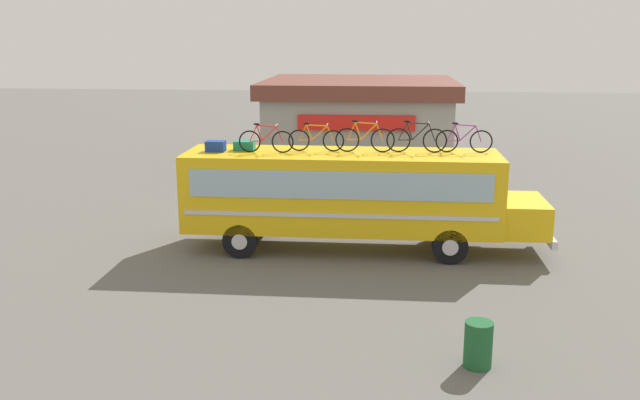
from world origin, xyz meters
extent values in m
plane|color=#605E59|center=(0.00, 0.00, 0.00)|extent=(120.00, 120.00, 0.00)
cube|color=yellow|center=(0.00, 0.00, 1.84)|extent=(9.38, 2.54, 2.29)
cube|color=yellow|center=(5.36, 0.00, 1.18)|extent=(1.35, 2.34, 0.97)
cube|color=#99B7C6|center=(0.00, -1.29, 2.27)|extent=(8.63, 0.04, 0.80)
cube|color=#99B7C6|center=(0.00, 1.29, 2.27)|extent=(8.63, 0.04, 0.80)
cube|color=silver|center=(0.00, -1.29, 1.38)|extent=(9.00, 0.03, 0.12)
cube|color=silver|center=(0.00, 1.29, 1.38)|extent=(9.00, 0.03, 0.12)
cube|color=silver|center=(6.10, 0.00, 0.62)|extent=(0.16, 2.42, 0.24)
cylinder|color=black|center=(3.19, -1.13, 0.51)|extent=(1.03, 0.28, 1.03)
cylinder|color=silver|center=(3.19, -1.13, 0.51)|extent=(0.46, 0.30, 0.46)
cylinder|color=black|center=(3.19, 1.13, 0.51)|extent=(1.03, 0.28, 1.03)
cylinder|color=silver|center=(3.19, 1.13, 0.51)|extent=(0.46, 0.30, 0.46)
cylinder|color=black|center=(-2.91, -1.13, 0.51)|extent=(1.03, 0.28, 1.03)
cylinder|color=silver|center=(-2.91, -1.13, 0.51)|extent=(0.46, 0.30, 0.46)
cylinder|color=black|center=(-2.91, 1.13, 0.51)|extent=(1.03, 0.28, 1.03)
cylinder|color=silver|center=(-2.91, 1.13, 0.51)|extent=(0.46, 0.30, 0.46)
cube|color=#193899|center=(-3.79, -0.12, 3.14)|extent=(0.57, 0.40, 0.32)
cube|color=#1E7F66|center=(-2.98, 0.21, 3.13)|extent=(0.61, 0.46, 0.28)
torus|color=black|center=(-2.74, -0.18, 3.32)|extent=(0.66, 0.04, 0.66)
torus|color=black|center=(-1.75, -0.18, 3.32)|extent=(0.66, 0.04, 0.66)
cylinder|color=red|center=(-2.44, -0.18, 3.57)|extent=(0.19, 0.04, 0.47)
cylinder|color=red|center=(-2.14, -0.18, 3.55)|extent=(0.46, 0.04, 0.45)
cylinder|color=red|center=(-2.22, -0.18, 3.78)|extent=(0.59, 0.04, 0.07)
cylinder|color=red|center=(-2.55, -0.18, 3.33)|extent=(0.38, 0.03, 0.05)
cylinder|color=red|center=(-2.63, -0.18, 3.56)|extent=(0.24, 0.03, 0.49)
cylinder|color=red|center=(-1.84, -0.18, 3.54)|extent=(0.21, 0.03, 0.46)
cylinder|color=silver|center=(-1.93, -0.18, 3.81)|extent=(0.03, 0.44, 0.03)
ellipsoid|color=black|center=(-2.52, -0.18, 3.83)|extent=(0.20, 0.08, 0.06)
torus|color=black|center=(-1.31, 0.20, 3.31)|extent=(0.65, 0.04, 0.65)
torus|color=black|center=(-0.27, 0.20, 3.31)|extent=(0.65, 0.04, 0.65)
cylinder|color=orange|center=(-1.00, 0.20, 3.56)|extent=(0.20, 0.04, 0.46)
cylinder|color=orange|center=(-0.68, 0.20, 3.54)|extent=(0.48, 0.04, 0.45)
cylinder|color=orange|center=(-0.77, 0.20, 3.77)|extent=(0.63, 0.04, 0.07)
cylinder|color=orange|center=(-1.11, 0.20, 3.32)|extent=(0.40, 0.03, 0.05)
cylinder|color=orange|center=(-1.19, 0.20, 3.55)|extent=(0.25, 0.03, 0.48)
cylinder|color=orange|center=(-0.36, 0.20, 3.53)|extent=(0.22, 0.03, 0.45)
cylinder|color=silver|center=(-0.45, 0.20, 3.80)|extent=(0.03, 0.44, 0.03)
ellipsoid|color=black|center=(-1.08, 0.20, 3.82)|extent=(0.20, 0.08, 0.06)
torus|color=black|center=(0.15, 0.18, 3.35)|extent=(0.72, 0.04, 0.72)
torus|color=black|center=(1.21, 0.18, 3.35)|extent=(0.72, 0.04, 0.72)
cylinder|color=orange|center=(0.47, 0.18, 3.62)|extent=(0.20, 0.04, 0.52)
cylinder|color=orange|center=(0.78, 0.18, 3.60)|extent=(0.49, 0.04, 0.50)
cylinder|color=orange|center=(0.70, 0.18, 3.86)|extent=(0.63, 0.04, 0.07)
cylinder|color=orange|center=(0.35, 0.18, 3.36)|extent=(0.40, 0.03, 0.05)
cylinder|color=orange|center=(0.27, 0.18, 3.61)|extent=(0.26, 0.03, 0.54)
cylinder|color=orange|center=(1.11, 0.18, 3.59)|extent=(0.22, 0.03, 0.51)
cylinder|color=silver|center=(1.02, 0.18, 3.89)|extent=(0.03, 0.44, 0.03)
ellipsoid|color=black|center=(0.38, 0.18, 3.91)|extent=(0.20, 0.08, 0.06)
torus|color=black|center=(1.67, 0.26, 3.35)|extent=(0.73, 0.04, 0.73)
torus|color=black|center=(2.75, 0.26, 3.35)|extent=(0.73, 0.04, 0.73)
cylinder|color=black|center=(2.00, 0.26, 3.62)|extent=(0.21, 0.04, 0.52)
cylinder|color=black|center=(2.32, 0.26, 3.60)|extent=(0.50, 0.04, 0.50)
cylinder|color=black|center=(2.23, 0.26, 3.86)|extent=(0.65, 0.04, 0.07)
cylinder|color=black|center=(1.88, 0.26, 3.36)|extent=(0.41, 0.03, 0.05)
cylinder|color=black|center=(1.79, 0.26, 3.61)|extent=(0.26, 0.03, 0.54)
cylinder|color=black|center=(2.65, 0.26, 3.59)|extent=(0.22, 0.03, 0.51)
cylinder|color=silver|center=(2.55, 0.26, 3.89)|extent=(0.03, 0.44, 0.03)
ellipsoid|color=black|center=(1.91, 0.26, 3.91)|extent=(0.20, 0.08, 0.06)
torus|color=black|center=(3.11, 0.37, 3.32)|extent=(0.68, 0.04, 0.68)
torus|color=black|center=(4.12, 0.37, 3.32)|extent=(0.68, 0.04, 0.68)
cylinder|color=purple|center=(3.41, 0.37, 3.58)|extent=(0.19, 0.04, 0.48)
cylinder|color=purple|center=(3.71, 0.37, 3.56)|extent=(0.47, 0.04, 0.47)
cylinder|color=purple|center=(3.63, 0.37, 3.80)|extent=(0.60, 0.04, 0.07)
cylinder|color=purple|center=(3.30, 0.37, 3.33)|extent=(0.38, 0.03, 0.05)
cylinder|color=purple|center=(3.22, 0.37, 3.57)|extent=(0.25, 0.03, 0.50)
cylinder|color=purple|center=(4.03, 0.37, 3.55)|extent=(0.21, 0.03, 0.47)
cylinder|color=silver|center=(3.93, 0.37, 3.83)|extent=(0.03, 0.44, 0.03)
ellipsoid|color=black|center=(3.33, 0.37, 3.86)|extent=(0.20, 0.08, 0.06)
cube|color=#9E9E99|center=(-0.02, 15.54, 1.71)|extent=(8.95, 8.44, 3.42)
cube|color=brown|center=(-0.02, 15.54, 3.78)|extent=(9.66, 9.12, 0.73)
cube|color=red|center=(-0.02, 11.22, 2.46)|extent=(5.37, 0.16, 0.70)
cylinder|color=#1E592D|center=(3.17, -7.48, 0.47)|extent=(0.56, 0.56, 0.94)
camera|label=1|loc=(1.21, -20.30, 6.44)|focal=38.82mm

